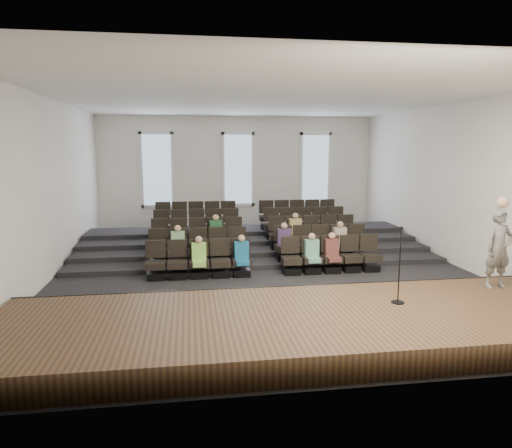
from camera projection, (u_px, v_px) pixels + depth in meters
The scene contains 14 objects.
ground at pixel (263, 270), 13.71m from camera, with size 14.00×14.00×0.00m, color black.
ceiling at pixel (264, 98), 12.90m from camera, with size 12.00×14.00×0.02m, color white.
wall_back at pixel (238, 174), 20.16m from camera, with size 12.00×0.04×5.00m, color white.
wall_front at pixel (344, 226), 6.45m from camera, with size 12.00×0.04×5.00m, color white.
wall_left at pixel (46, 189), 12.44m from camera, with size 0.04×14.00×5.00m, color white.
wall_right at pixel (455, 184), 14.17m from camera, with size 0.04×14.00×5.00m, color white.
stage at pixel (306, 326), 8.69m from camera, with size 11.80×3.60×0.50m, color #4B3820.
stage_lip at pixel (287, 297), 10.42m from camera, with size 11.80×0.06×0.52m, color black.
risers at pixel (250, 242), 16.77m from camera, with size 11.80×4.80×0.60m.
seating_rows at pixel (256, 238), 15.10m from camera, with size 6.80×4.70×1.67m.
windows at pixel (238, 169), 20.06m from camera, with size 8.44×0.10×3.24m.
audience at pixel (267, 242), 13.81m from camera, with size 5.45×2.64×1.10m.
speaker at pixel (499, 249), 10.15m from camera, with size 0.65×0.42×1.77m, color #605E5B.
mic_stand at pixel (399, 280), 9.17m from camera, with size 0.26×0.26×1.58m.
Camera 1 is at (-2.15, -13.13, 3.58)m, focal length 32.00 mm.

